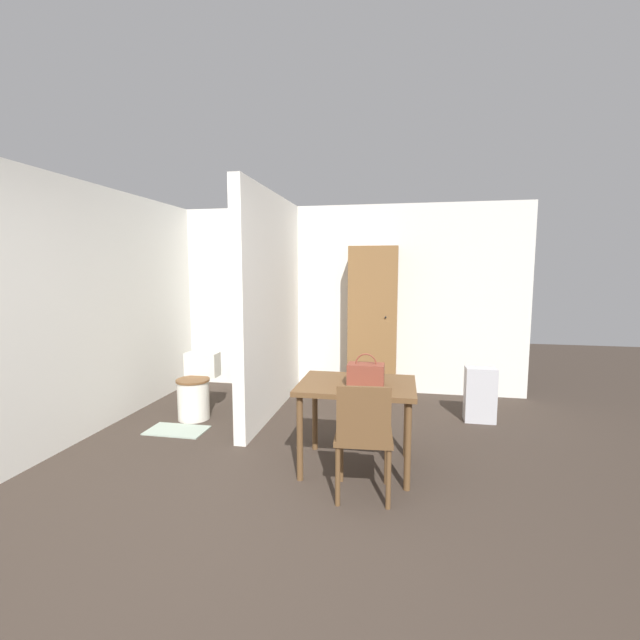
% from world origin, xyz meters
% --- Properties ---
extents(ground_plane, '(16.00, 16.00, 0.00)m').
position_xyz_m(ground_plane, '(0.00, 0.00, 0.00)').
color(ground_plane, '#382D26').
extents(wall_back, '(5.13, 0.12, 2.50)m').
position_xyz_m(wall_back, '(0.00, 3.64, 1.25)').
color(wall_back, silver).
rests_on(wall_back, ground_plane).
extents(wall_left, '(0.12, 4.58, 2.50)m').
position_xyz_m(wall_left, '(-2.13, 1.79, 1.25)').
color(wall_left, silver).
rests_on(wall_left, ground_plane).
extents(partition_wall, '(0.12, 2.11, 2.50)m').
position_xyz_m(partition_wall, '(-0.51, 2.52, 1.25)').
color(partition_wall, silver).
rests_on(partition_wall, ground_plane).
extents(dining_table, '(0.95, 0.72, 0.73)m').
position_xyz_m(dining_table, '(0.61, 1.25, 0.63)').
color(dining_table, brown).
rests_on(dining_table, ground_plane).
extents(wooden_chair, '(0.44, 0.44, 0.87)m').
position_xyz_m(wooden_chair, '(0.71, 0.76, 0.48)').
color(wooden_chair, brown).
rests_on(wooden_chair, ground_plane).
extents(toilet, '(0.38, 0.51, 0.70)m').
position_xyz_m(toilet, '(-1.29, 2.15, 0.31)').
color(toilet, silver).
rests_on(toilet, ground_plane).
extents(handbag, '(0.29, 0.17, 0.26)m').
position_xyz_m(handbag, '(0.69, 1.18, 0.82)').
color(handbag, brown).
rests_on(handbag, dining_table).
extents(wooden_cabinet, '(0.61, 0.45, 1.94)m').
position_xyz_m(wooden_cabinet, '(0.60, 3.34, 0.97)').
color(wooden_cabinet, brown).
rests_on(wooden_cabinet, ground_plane).
extents(bath_mat, '(0.60, 0.35, 0.01)m').
position_xyz_m(bath_mat, '(-1.29, 1.72, 0.01)').
color(bath_mat, '#99A899').
rests_on(bath_mat, ground_plane).
extents(space_heater, '(0.32, 0.20, 0.60)m').
position_xyz_m(space_heater, '(1.82, 2.60, 0.30)').
color(space_heater, '#BCBCC1').
rests_on(space_heater, ground_plane).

